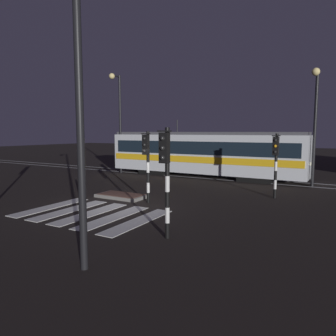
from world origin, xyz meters
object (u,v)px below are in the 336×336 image
street_lamp_near_kerb (70,69)px  tram (203,153)px  street_lamp_trackside_left (118,112)px  bollard_island_edge (80,187)px  traffic_light_corner_far_right (276,156)px  street_lamp_trackside_right (315,113)px  traffic_light_corner_near_right (166,166)px  traffic_light_median_centre (147,156)px

street_lamp_near_kerb → tram: size_ratio=0.50×
street_lamp_near_kerb → tram: 16.90m
street_lamp_trackside_left → bollard_island_edge: street_lamp_trackside_left is taller
traffic_light_corner_far_right → street_lamp_trackside_right: size_ratio=0.47×
traffic_light_corner_far_right → tram: (-6.19, 5.22, -0.35)m
street_lamp_near_kerb → bollard_island_edge: (-6.23, 6.19, -4.05)m
traffic_light_corner_near_right → street_lamp_near_kerb: (-0.57, -3.08, 2.37)m
traffic_light_corner_near_right → street_lamp_trackside_left: bearing=134.1°
street_lamp_trackside_right → street_lamp_trackside_left: street_lamp_trackside_left is taller
bollard_island_edge → traffic_light_median_centre: bearing=11.6°
traffic_light_corner_near_right → tram: size_ratio=0.23×
traffic_light_median_centre → tram: size_ratio=0.23×
traffic_light_corner_near_right → bollard_island_edge: size_ratio=3.05×
traffic_light_corner_far_right → tram: size_ratio=0.22×
traffic_light_median_centre → bollard_island_edge: traffic_light_median_centre is taller
street_lamp_trackside_left → bollard_island_edge: bearing=-62.1°
street_lamp_trackside_right → tram: size_ratio=0.47×
street_lamp_trackside_left → bollard_island_edge: 10.58m
traffic_light_corner_near_right → street_lamp_trackside_left: 16.47m
street_lamp_trackside_right → street_lamp_near_kerb: 15.70m
traffic_light_median_centre → traffic_light_corner_far_right: 6.26m
street_lamp_near_kerb → tram: (-4.11, 16.14, -2.87)m
traffic_light_corner_near_right → tram: tram is taller
street_lamp_trackside_left → tram: (6.65, 1.38, -3.06)m
traffic_light_median_centre → traffic_light_corner_near_right: (3.30, -3.83, 0.07)m
tram → bollard_island_edge: size_ratio=13.06×
traffic_light_median_centre → traffic_light_corner_near_right: traffic_light_corner_near_right is taller
traffic_light_corner_near_right → bollard_island_edge: 7.66m
tram → bollard_island_edge: bearing=-102.0°
traffic_light_corner_near_right → traffic_light_corner_far_right: (1.51, 7.84, -0.14)m
street_lamp_near_kerb → street_lamp_trackside_left: bearing=126.1°
street_lamp_trackside_right → bollard_island_edge: bearing=-136.0°
street_lamp_trackside_left → tram: size_ratio=0.53×
traffic_light_corner_near_right → traffic_light_corner_far_right: 7.99m
traffic_light_corner_far_right → bollard_island_edge: bearing=-150.3°
street_lamp_trackside_right → street_lamp_near_kerb: size_ratio=0.93×
traffic_light_median_centre → street_lamp_trackside_left: (-8.03, 7.85, 2.64)m
bollard_island_edge → street_lamp_trackside_right: bearing=44.0°
traffic_light_corner_near_right → street_lamp_trackside_left: (-11.33, 11.68, 2.57)m
traffic_light_corner_near_right → street_lamp_trackside_left: size_ratio=0.44×
traffic_light_median_centre → street_lamp_trackside_left: 11.54m
traffic_light_corner_far_right → traffic_light_median_centre: bearing=-140.1°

